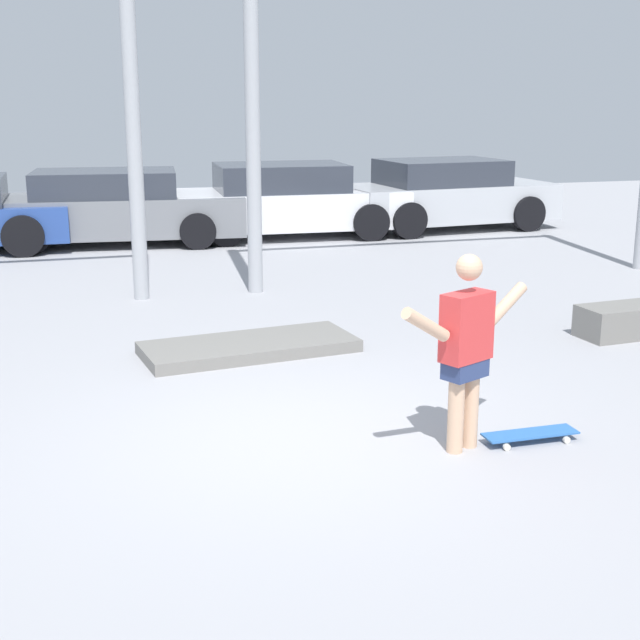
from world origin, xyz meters
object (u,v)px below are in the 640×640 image
skateboard (530,434)px  skateboarder (466,345)px  parked_car_white (288,201)px  parked_car_silver (446,195)px  manual_pad (249,347)px  parked_car_grey (114,208)px

skateboard → skateboarder: bearing=178.1°
parked_car_white → parked_car_silver: parked_car_silver is taller
skateboarder → manual_pad: 3.32m
parked_car_grey → parked_car_silver: 6.56m
skateboarder → skateboard: skateboarder is taller
skateboarder → parked_car_grey: (-1.99, 10.67, -0.19)m
manual_pad → skateboard: bearing=-62.0°
skateboard → manual_pad: bearing=117.7°
manual_pad → parked_car_white: parked_car_white is taller
parked_car_white → parked_car_silver: bearing=3.6°
parked_car_grey → parked_car_white: size_ratio=1.06×
manual_pad → parked_car_silver: (5.63, 7.68, 0.62)m
parked_car_grey → parked_car_white: 3.24m
skateboard → parked_car_grey: parked_car_grey is taller
skateboard → parked_car_white: parked_car_white is taller
skateboarder → manual_pad: skateboarder is taller
skateboard → parked_car_silver: bearing=69.2°
parked_car_grey → parked_car_silver: parked_car_silver is taller
parked_car_grey → parked_car_silver: bearing=5.9°
parked_car_white → parked_car_silver: (3.32, 0.06, 0.01)m
skateboarder → parked_car_silver: skateboarder is taller
skateboarder → skateboard: size_ratio=1.99×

